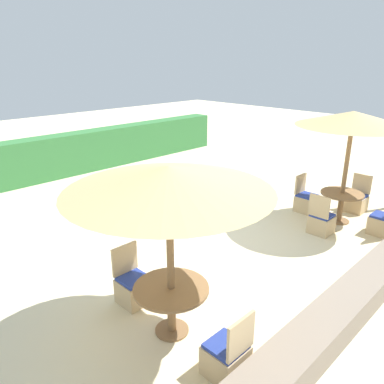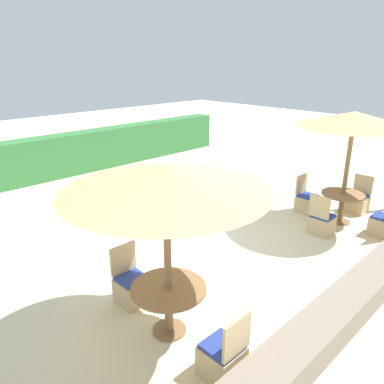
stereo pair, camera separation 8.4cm
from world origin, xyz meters
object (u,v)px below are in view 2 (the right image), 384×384
at_px(patio_chair_front_right_east, 357,202).
at_px(round_table_front_left, 169,297).
at_px(patio_chair_front_right_west, 321,223).
at_px(patio_chair_front_left_south, 223,358).
at_px(parasol_front_right, 354,119).
at_px(patio_chair_front_right_north, 306,202).
at_px(patio_chair_front_right_south, 383,224).
at_px(round_table_front_right, 342,200).
at_px(patio_chair_front_left_north, 132,287).
at_px(parasol_front_left, 166,179).

height_order(patio_chair_front_right_east, round_table_front_left, patio_chair_front_right_east).
distance_m(patio_chair_front_right_west, patio_chair_front_left_south, 4.63).
height_order(parasol_front_right, patio_chair_front_right_north, parasol_front_right).
xyz_separation_m(parasol_front_right, patio_chair_front_right_south, (0.01, -0.96, -2.16)).
bearing_deg(round_table_front_right, parasol_front_right, 0.00).
bearing_deg(patio_chair_front_left_north, parasol_front_left, 88.01).
xyz_separation_m(parasol_front_right, patio_chair_front_left_south, (-5.40, -1.08, -2.16)).
relative_size(patio_chair_front_right_north, round_table_front_left, 0.89).
xyz_separation_m(patio_chair_front_right_north, patio_chair_front_left_south, (-5.41, -1.97, 0.00)).
relative_size(patio_chair_front_right_north, patio_chair_front_left_north, 1.00).
height_order(patio_chair_front_right_north, patio_chair_front_left_north, same).
bearing_deg(patio_chair_front_left_south, parasol_front_left, 87.36).
relative_size(patio_chair_front_right_east, patio_chair_front_left_north, 1.00).
height_order(patio_chair_front_right_south, patio_chair_front_right_west, same).
bearing_deg(patio_chair_front_left_north, patio_chair_front_right_north, 179.81).
relative_size(round_table_front_right, round_table_front_left, 0.92).
distance_m(round_table_front_right, patio_chair_front_right_west, 0.95).
bearing_deg(round_table_front_right, patio_chair_front_left_south, -168.70).
relative_size(round_table_front_left, patio_chair_front_left_north, 1.12).
relative_size(round_table_front_right, parasol_front_left, 0.36).
bearing_deg(patio_chair_front_right_west, patio_chair_front_right_south, 43.09).
bearing_deg(patio_chair_front_right_east, patio_chair_front_right_west, 89.41).
xyz_separation_m(round_table_front_right, parasol_front_left, (-5.35, -0.03, 1.72)).
height_order(patio_chair_front_right_south, patio_chair_front_left_south, same).
bearing_deg(patio_chair_front_right_south, parasol_front_right, 90.31).
distance_m(round_table_front_right, patio_chair_front_right_north, 0.94).
relative_size(round_table_front_right, patio_chair_front_left_south, 1.04).
height_order(round_table_front_right, parasol_front_left, parasol_front_left).
height_order(round_table_front_right, patio_chair_front_right_east, patio_chair_front_right_east).
bearing_deg(patio_chair_front_right_east, parasol_front_right, 89.35).
height_order(patio_chair_front_right_east, patio_chair_front_left_north, same).
distance_m(patio_chair_front_right_east, patio_chair_front_right_west, 1.81).
xyz_separation_m(parasol_front_right, patio_chair_front_left_north, (-5.32, 0.91, -2.16)).
xyz_separation_m(patio_chair_front_right_east, patio_chair_front_left_south, (-6.32, -1.07, 0.00)).
height_order(parasol_front_right, patio_chair_front_right_south, parasol_front_right).
bearing_deg(patio_chair_front_left_south, patio_chair_front_right_north, 20.01).
distance_m(parasol_front_left, patio_chair_front_left_south, 2.27).
distance_m(patio_chair_front_right_east, patio_chair_front_right_north, 1.28).
bearing_deg(patio_chair_front_right_north, patio_chair_front_right_south, 89.90).
bearing_deg(patio_chair_front_right_west, round_table_front_left, -89.50).
relative_size(patio_chair_front_right_east, patio_chair_front_right_north, 1.00).
bearing_deg(patio_chair_front_left_south, round_table_front_left, 87.36).
bearing_deg(round_table_front_right, patio_chair_front_right_south, -89.69).
bearing_deg(round_table_front_left, round_table_front_right, 0.33).
bearing_deg(round_table_front_left, parasol_front_left, -90.00).
xyz_separation_m(round_table_front_right, patio_chair_front_right_east, (0.91, -0.01, -0.29)).
height_order(round_table_front_right, patio_chair_front_right_west, patio_chair_front_right_west).
height_order(patio_chair_front_right_south, patio_chair_front_right_east, same).
xyz_separation_m(parasol_front_right, round_table_front_left, (-5.35, -0.03, -1.85)).
bearing_deg(patio_chair_front_left_south, round_table_front_right, 11.30).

